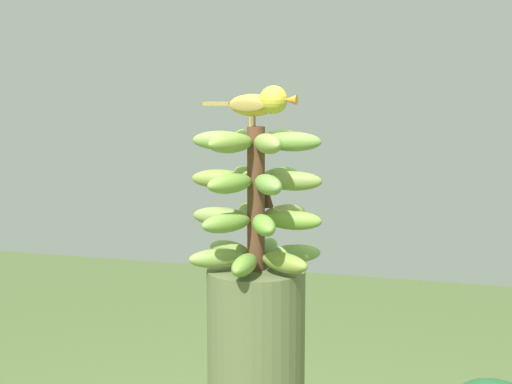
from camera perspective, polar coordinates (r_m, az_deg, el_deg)
The scene contains 2 objects.
banana_bunch at distance 1.69m, azimuth 0.01°, elevation -0.53°, with size 0.30×0.31×0.32m.
perched_bird at distance 1.66m, azimuth 0.42°, elevation 6.69°, with size 0.21×0.06×0.09m.
Camera 1 is at (0.47, -1.60, 1.44)m, focal length 53.52 mm.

